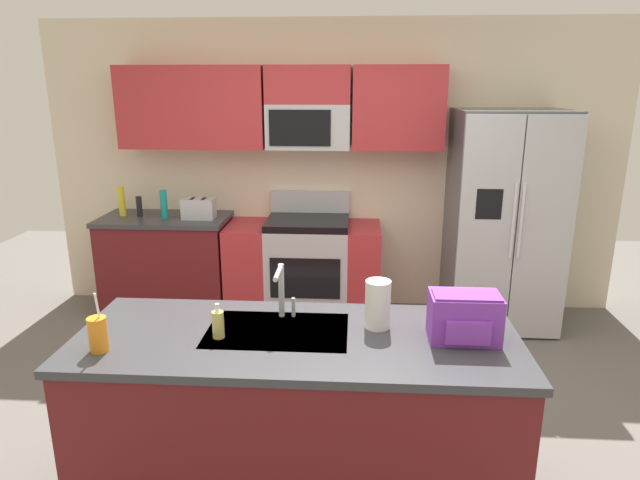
{
  "coord_description": "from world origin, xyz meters",
  "views": [
    {
      "loc": [
        0.21,
        -2.9,
        2.05
      ],
      "look_at": [
        -0.02,
        0.6,
        1.05
      ],
      "focal_mm": 30.91,
      "sensor_mm": 36.0,
      "label": 1
    }
  ],
  "objects_px": {
    "soap_dispenser": "(218,324)",
    "range_oven": "(304,268)",
    "bottle_yellow": "(122,201)",
    "backpack": "(465,316)",
    "toaster": "(199,209)",
    "drink_cup_orange": "(98,334)",
    "pepper_mill": "(139,206)",
    "refrigerator": "(504,221)",
    "paper_towel_roll": "(378,304)",
    "sink_faucet": "(282,287)",
    "bottle_teal": "(164,204)"
  },
  "relations": [
    {
      "from": "soap_dispenser",
      "to": "range_oven",
      "type": "bearing_deg",
      "value": 85.78
    },
    {
      "from": "bottle_yellow",
      "to": "backpack",
      "type": "distance_m",
      "value": 3.5
    },
    {
      "from": "toaster",
      "to": "drink_cup_orange",
      "type": "bearing_deg",
      "value": -84.33
    },
    {
      "from": "pepper_mill",
      "to": "backpack",
      "type": "relative_size",
      "value": 0.57
    },
    {
      "from": "pepper_mill",
      "to": "drink_cup_orange",
      "type": "height_order",
      "value": "drink_cup_orange"
    },
    {
      "from": "drink_cup_orange",
      "to": "toaster",
      "type": "bearing_deg",
      "value": 95.67
    },
    {
      "from": "refrigerator",
      "to": "paper_towel_roll",
      "type": "xyz_separation_m",
      "value": [
        -1.15,
        -2.14,
        0.09
      ]
    },
    {
      "from": "pepper_mill",
      "to": "backpack",
      "type": "xyz_separation_m",
      "value": [
        2.44,
        -2.32,
        0.03
      ]
    },
    {
      "from": "soap_dispenser",
      "to": "pepper_mill",
      "type": "bearing_deg",
      "value": 118.7
    },
    {
      "from": "paper_towel_roll",
      "to": "drink_cup_orange",
      "type": "bearing_deg",
      "value": -165.18
    },
    {
      "from": "refrigerator",
      "to": "paper_towel_roll",
      "type": "bearing_deg",
      "value": -118.15
    },
    {
      "from": "range_oven",
      "to": "refrigerator",
      "type": "height_order",
      "value": "refrigerator"
    },
    {
      "from": "pepper_mill",
      "to": "toaster",
      "type": "bearing_deg",
      "value": -5.15
    },
    {
      "from": "sink_faucet",
      "to": "soap_dispenser",
      "type": "height_order",
      "value": "sink_faucet"
    },
    {
      "from": "refrigerator",
      "to": "paper_towel_roll",
      "type": "height_order",
      "value": "refrigerator"
    },
    {
      "from": "pepper_mill",
      "to": "soap_dispenser",
      "type": "relative_size",
      "value": 1.07
    },
    {
      "from": "backpack",
      "to": "bottle_teal",
      "type": "bearing_deg",
      "value": 134.13
    },
    {
      "from": "soap_dispenser",
      "to": "drink_cup_orange",
      "type": "bearing_deg",
      "value": -161.55
    },
    {
      "from": "toaster",
      "to": "backpack",
      "type": "xyz_separation_m",
      "value": [
        1.89,
        -2.27,
        0.03
      ]
    },
    {
      "from": "bottle_yellow",
      "to": "bottle_teal",
      "type": "height_order",
      "value": "bottle_yellow"
    },
    {
      "from": "sink_faucet",
      "to": "soap_dispenser",
      "type": "relative_size",
      "value": 1.66
    },
    {
      "from": "drink_cup_orange",
      "to": "soap_dispenser",
      "type": "height_order",
      "value": "drink_cup_orange"
    },
    {
      "from": "range_oven",
      "to": "soap_dispenser",
      "type": "height_order",
      "value": "range_oven"
    },
    {
      "from": "bottle_teal",
      "to": "pepper_mill",
      "type": "bearing_deg",
      "value": 166.87
    },
    {
      "from": "range_oven",
      "to": "refrigerator",
      "type": "bearing_deg",
      "value": -2.4
    },
    {
      "from": "sink_faucet",
      "to": "paper_towel_roll",
      "type": "xyz_separation_m",
      "value": [
        0.48,
        -0.07,
        -0.05
      ]
    },
    {
      "from": "toaster",
      "to": "bottle_yellow",
      "type": "distance_m",
      "value": 0.72
    },
    {
      "from": "refrigerator",
      "to": "bottle_yellow",
      "type": "height_order",
      "value": "refrigerator"
    },
    {
      "from": "pepper_mill",
      "to": "sink_faucet",
      "type": "height_order",
      "value": "sink_faucet"
    },
    {
      "from": "soap_dispenser",
      "to": "sink_faucet",
      "type": "bearing_deg",
      "value": 41.34
    },
    {
      "from": "soap_dispenser",
      "to": "backpack",
      "type": "height_order",
      "value": "backpack"
    },
    {
      "from": "soap_dispenser",
      "to": "paper_towel_roll",
      "type": "distance_m",
      "value": 0.77
    },
    {
      "from": "bottle_teal",
      "to": "drink_cup_orange",
      "type": "xyz_separation_m",
      "value": [
        0.55,
        -2.48,
        -0.04
      ]
    },
    {
      "from": "bottle_teal",
      "to": "paper_towel_roll",
      "type": "xyz_separation_m",
      "value": [
        1.8,
        -2.16,
        -0.01
      ]
    },
    {
      "from": "range_oven",
      "to": "refrigerator",
      "type": "xyz_separation_m",
      "value": [
        1.72,
        -0.07,
        0.48
      ]
    },
    {
      "from": "range_oven",
      "to": "paper_towel_roll",
      "type": "xyz_separation_m",
      "value": [
        0.57,
        -2.22,
        0.58
      ]
    },
    {
      "from": "refrigerator",
      "to": "range_oven",
      "type": "bearing_deg",
      "value": 177.6
    },
    {
      "from": "bottle_teal",
      "to": "bottle_yellow",
      "type": "bearing_deg",
      "value": 169.64
    },
    {
      "from": "range_oven",
      "to": "drink_cup_orange",
      "type": "relative_size",
      "value": 4.88
    },
    {
      "from": "toaster",
      "to": "pepper_mill",
      "type": "height_order",
      "value": "same"
    },
    {
      "from": "refrigerator",
      "to": "soap_dispenser",
      "type": "height_order",
      "value": "refrigerator"
    },
    {
      "from": "soap_dispenser",
      "to": "paper_towel_roll",
      "type": "relative_size",
      "value": 0.71
    },
    {
      "from": "sink_faucet",
      "to": "backpack",
      "type": "bearing_deg",
      "value": -11.79
    },
    {
      "from": "sink_faucet",
      "to": "refrigerator",
      "type": "bearing_deg",
      "value": 51.87
    },
    {
      "from": "pepper_mill",
      "to": "sink_faucet",
      "type": "relative_size",
      "value": 0.64
    },
    {
      "from": "bottle_yellow",
      "to": "backpack",
      "type": "xyz_separation_m",
      "value": [
        2.61,
        -2.34,
        -0.02
      ]
    },
    {
      "from": "soap_dispenser",
      "to": "backpack",
      "type": "bearing_deg",
      "value": 2.76
    },
    {
      "from": "toaster",
      "to": "range_oven",
      "type": "bearing_deg",
      "value": 3.26
    },
    {
      "from": "sink_faucet",
      "to": "toaster",
      "type": "bearing_deg",
      "value": 115.92
    },
    {
      "from": "range_oven",
      "to": "bottle_yellow",
      "type": "relative_size",
      "value": 5.14
    }
  ]
}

